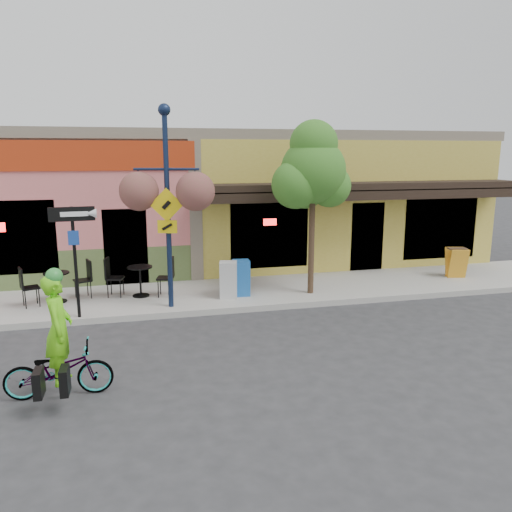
# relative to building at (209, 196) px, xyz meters

# --- Properties ---
(ground) EXTENTS (90.00, 90.00, 0.00)m
(ground) POSITION_rel_building_xyz_m (0.00, -7.50, -2.25)
(ground) COLOR #2D2D30
(ground) RESTS_ON ground
(sidewalk) EXTENTS (24.00, 3.00, 0.15)m
(sidewalk) POSITION_rel_building_xyz_m (0.00, -5.50, -2.17)
(sidewalk) COLOR #9E9B93
(sidewalk) RESTS_ON ground
(curb) EXTENTS (24.00, 0.12, 0.15)m
(curb) POSITION_rel_building_xyz_m (0.00, -6.95, -2.17)
(curb) COLOR #A8A59E
(curb) RESTS_ON ground
(building) EXTENTS (18.20, 8.20, 4.50)m
(building) POSITION_rel_building_xyz_m (0.00, 0.00, 0.00)
(building) COLOR #D36968
(building) RESTS_ON ground
(bicycle) EXTENTS (1.67, 0.59, 0.88)m
(bicycle) POSITION_rel_building_xyz_m (-4.00, -10.45, -1.81)
(bicycle) COLOR maroon
(bicycle) RESTS_ON ground
(cyclist_rider) EXTENTS (0.42, 0.64, 1.75)m
(cyclist_rider) POSITION_rel_building_xyz_m (-3.95, -10.45, -1.38)
(cyclist_rider) COLOR #6ADA16
(cyclist_rider) RESTS_ON ground
(lamp_post) EXTENTS (1.63, 0.99, 4.78)m
(lamp_post) POSITION_rel_building_xyz_m (-1.95, -6.54, 0.29)
(lamp_post) COLOR #131F3D
(lamp_post) RESTS_ON sidewalk
(one_way_sign) EXTENTS (0.98, 0.29, 2.53)m
(one_way_sign) POSITION_rel_building_xyz_m (-4.05, -6.85, -0.84)
(one_way_sign) COLOR black
(one_way_sign) RESTS_ON sidewalk
(cafe_set_left) EXTENTS (1.84, 1.35, 0.99)m
(cafe_set_left) POSITION_rel_building_xyz_m (-4.68, -5.50, -1.60)
(cafe_set_left) COLOR black
(cafe_set_left) RESTS_ON sidewalk
(cafe_set_right) EXTENTS (1.88, 1.23, 1.04)m
(cafe_set_right) POSITION_rel_building_xyz_m (-2.65, -5.46, -1.58)
(cafe_set_right) COLOR black
(cafe_set_right) RESTS_ON sidewalk
(newspaper_box_blue) EXTENTS (0.45, 0.40, 0.94)m
(newspaper_box_blue) POSITION_rel_building_xyz_m (-0.08, -5.99, -1.63)
(newspaper_box_blue) COLOR #1C5AAA
(newspaper_box_blue) RESTS_ON sidewalk
(newspaper_box_grey) EXTENTS (0.52, 0.48, 0.94)m
(newspaper_box_grey) POSITION_rel_building_xyz_m (-0.45, -6.11, -1.63)
(newspaper_box_grey) COLOR #B8B8B8
(newspaper_box_grey) RESTS_ON sidewalk
(street_tree) EXTENTS (2.36, 2.36, 4.56)m
(street_tree) POSITION_rel_building_xyz_m (1.77, -6.20, 0.18)
(street_tree) COLOR #3D7A26
(street_tree) RESTS_ON sidewalk
(sandwich_board) EXTENTS (0.61, 0.50, 0.90)m
(sandwich_board) POSITION_rel_building_xyz_m (6.56, -5.78, -1.65)
(sandwich_board) COLOR orange
(sandwich_board) RESTS_ON sidewalk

